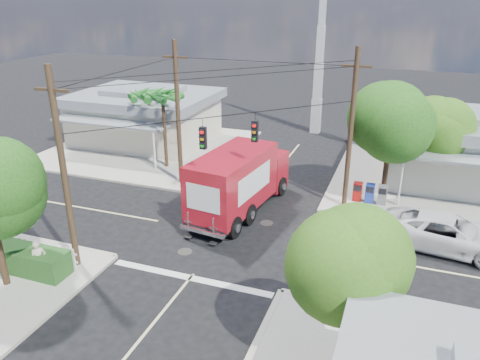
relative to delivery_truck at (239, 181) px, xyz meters
The scene contains 19 objects.
ground 3.30m from the delivery_truck, 83.64° to the right, with size 120.00×120.00×0.00m, color black.
sidewalk_ne 13.96m from the delivery_truck, 36.14° to the left, with size 14.12×14.12×0.14m.
sidewalk_nw 13.48m from the delivery_truck, 142.33° to the left, with size 14.12×14.12×0.14m.
road_markings 4.58m from the delivery_truck, 85.87° to the right, with size 32.00×32.00×0.01m.
building_ne 15.80m from the delivery_truck, 35.85° to the left, with size 11.80×10.20×4.50m.
building_nw 15.23m from the delivery_truck, 140.19° to the left, with size 10.80×10.20×4.30m.
radio_tower 17.72m from the delivery_truck, 87.34° to the left, with size 0.80×0.80×17.00m.
tree_ne_front 9.02m from the delivery_truck, 28.29° to the left, with size 4.21×4.14×6.66m.
tree_ne_back 12.11m from the delivery_truck, 31.69° to the left, with size 3.77×3.66×5.82m.
tree_se 12.55m from the delivery_truck, 53.71° to the right, with size 3.67×3.54×5.62m.
palm_nw_front 9.22m from the delivery_truck, 146.38° to the left, with size 3.01×3.08×5.59m.
palm_nw_back 11.49m from the delivery_truck, 145.65° to the left, with size 3.01×3.08×5.19m.
utility_poles 3.30m from the delivery_truck, 139.07° to the right, with size 12.00×10.68×9.00m.
picket_fence 11.26m from the delivery_truck, 132.04° to the right, with size 5.94×0.06×1.00m.
hedge_sw 11.99m from the delivery_truck, 130.18° to the right, with size 6.20×1.20×1.10m, color #164618.
vending_boxes 7.73m from the delivery_truck, 27.13° to the left, with size 1.90×0.50×1.10m.
delivery_truck is the anchor object (origin of this frame).
parked_car 10.84m from the delivery_truck, ahead, with size 2.80×6.08×1.69m, color silver.
pedestrian 10.93m from the delivery_truck, 121.22° to the right, with size 0.63×0.41×1.72m, color beige.
Camera 1 is at (7.94, -19.75, 11.56)m, focal length 35.00 mm.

